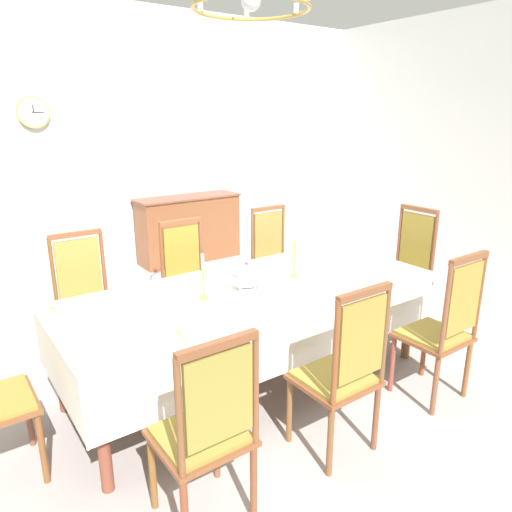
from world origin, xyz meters
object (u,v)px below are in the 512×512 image
Objects in this scene: soup_tureen at (247,276)px; spoon_primary at (180,333)px; chair_north_c at (275,261)px; chair_head_east at (406,268)px; bowl_near_right at (72,305)px; spoon_secondary at (53,309)px; bowl_near_left at (201,327)px; chandelier at (251,7)px; dining_table at (252,297)px; mounted_clock at (33,112)px; candlestick_east at (294,257)px; bowl_far_left at (126,292)px; chair_south_a at (207,429)px; candlestick_west at (203,282)px; chair_south_b at (343,370)px; chair_north_b at (189,280)px; sideboard at (189,228)px; chair_south_c at (443,327)px; chair_north_a at (87,302)px.

soup_tureen reaches higher than spoon_primary.
chair_north_c is at bearing 47.14° from spoon_primary.
chair_head_east is 7.55× the size of bowl_near_right.
spoon_primary is 0.99× the size of spoon_secondary.
chandelier reaches higher than bowl_near_left.
mounted_clock is (-0.67, 3.35, 1.30)m from dining_table.
chair_north_c is 2.81× the size of candlestick_east.
dining_table is 0.89m from bowl_far_left.
bowl_near_right is 0.86× the size of spoon_secondary.
spoon_secondary is at bearing 104.55° from chair_south_a.
spoon_secondary is at bearing 161.89° from soup_tureen.
spoon_secondary is at bearing 155.39° from candlestick_west.
chair_south_a is at bearing -134.24° from dining_table.
mounted_clock reaches higher than chair_head_east.
chair_south_b is at bearing -68.41° from candlestick_west.
soup_tureen is 1.74m from chandelier.
dining_table is at bearing 35.96° from spoon_primary.
chair_north_b is 2.87m from mounted_clock.
spoon_primary is (-0.75, -1.34, 0.22)m from chair_north_b.
chair_north_c is 7.18× the size of bowl_near_right.
chair_south_a reaches higher than sideboard.
chandelier is at bearing -17.86° from bowl_near_right.
chair_south_a is 4.54m from mounted_clock.
bowl_near_right is at bearing 15.19° from chair_north_c.
bowl_near_left reaches higher than dining_table.
chair_south_c is 6.29× the size of spoon_primary.
candlestick_west is at bearing 180.00° from chandelier.
chair_south_c is 1.71m from bowl_near_left.
chair_south_b is (0.90, -0.00, 0.01)m from chair_south_a.
spoon_primary is at bearing -62.74° from bowl_near_right.
chandelier is at bearing 90.00° from chair_head_east.
chair_north_b is 0.99× the size of chair_north_c.
mounted_clock is (-0.02, 3.76, 1.21)m from bowl_near_left.
dining_table is 1.34m from spoon_secondary.
spoon_primary is 3.97m from sideboard.
chair_north_c is 0.95× the size of chair_head_east.
soup_tureen is at bearing -18.53° from bowl_near_right.
chair_south_a is 1.33m from soup_tureen.
candlestick_east is at bearing 35.69° from chair_south_a.
chair_north_c is at bearing 40.45° from bowl_near_left.
chandelier is at bearing 35.96° from spoon_primary.
spoon_secondary reaches higher than dining_table.
candlestick_east reaches higher than bowl_near_left.
chair_north_a is at bearing 115.40° from chair_south_b.
mounted_clock is at bearing -7.87° from sideboard.
spoon_secondary is at bearing 57.46° from chair_north_a.
candlestick_east is (-0.56, -0.95, 0.37)m from chair_north_c.
chair_north_c is 6.16× the size of spoon_secondary.
chair_north_b is 6.13× the size of spoon_primary.
bowl_near_left is 0.57× the size of mounted_clock.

